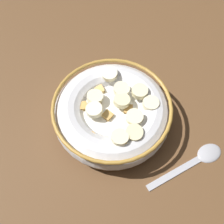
% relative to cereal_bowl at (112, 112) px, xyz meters
% --- Properties ---
extents(ground_plane, '(1.16, 1.16, 0.02)m').
position_rel_cereal_bowl_xyz_m(ground_plane, '(0.00, -0.00, -0.04)').
color(ground_plane, brown).
extents(cereal_bowl, '(0.19, 0.19, 0.06)m').
position_rel_cereal_bowl_xyz_m(cereal_bowl, '(0.00, 0.00, 0.00)').
color(cereal_bowl, silver).
rests_on(cereal_bowl, ground_plane).
extents(spoon, '(0.14, 0.03, 0.01)m').
position_rel_cereal_bowl_xyz_m(spoon, '(-0.09, 0.13, -0.03)').
color(spoon, '#A5A5AD').
rests_on(spoon, ground_plane).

